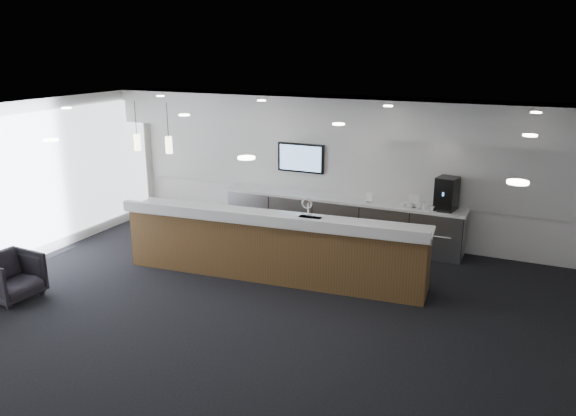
% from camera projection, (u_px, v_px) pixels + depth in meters
% --- Properties ---
extents(ground, '(10.00, 10.00, 0.00)m').
position_uv_depth(ground, '(260.00, 314.00, 8.58)').
color(ground, black).
rests_on(ground, ground).
extents(ceiling, '(10.00, 8.00, 0.02)m').
position_uv_depth(ceiling, '(257.00, 117.00, 7.75)').
color(ceiling, black).
rests_on(ceiling, back_wall).
extents(back_wall, '(10.00, 0.02, 3.00)m').
position_uv_depth(back_wall, '(347.00, 168.00, 11.66)').
color(back_wall, white).
rests_on(back_wall, ground).
extents(left_wall, '(0.02, 8.00, 3.00)m').
position_uv_depth(left_wall, '(13.00, 186.00, 10.16)').
color(left_wall, white).
rests_on(left_wall, ground).
extents(soffit_bulkhead, '(10.00, 0.90, 0.70)m').
position_uv_depth(soffit_bulkhead, '(341.00, 115.00, 10.95)').
color(soffit_bulkhead, silver).
rests_on(soffit_bulkhead, back_wall).
extents(alcove_panel, '(9.80, 0.06, 1.40)m').
position_uv_depth(alcove_panel, '(346.00, 164.00, 11.61)').
color(alcove_panel, silver).
rests_on(alcove_panel, back_wall).
extents(window_blinds_wall, '(0.04, 7.36, 2.55)m').
position_uv_depth(window_blinds_wall, '(15.00, 186.00, 10.14)').
color(window_blinds_wall, '#AFBFD2').
rests_on(window_blinds_wall, left_wall).
extents(back_credenza, '(5.06, 0.66, 0.95)m').
position_uv_depth(back_credenza, '(340.00, 220.00, 11.63)').
color(back_credenza, gray).
rests_on(back_credenza, ground).
extents(wall_tv, '(1.05, 0.08, 0.62)m').
position_uv_depth(wall_tv, '(301.00, 158.00, 11.94)').
color(wall_tv, black).
rests_on(wall_tv, back_wall).
extents(pendant_left, '(0.12, 0.12, 0.30)m').
position_uv_depth(pendant_left, '(155.00, 149.00, 9.61)').
color(pendant_left, '#F6E9C0').
rests_on(pendant_left, ceiling).
extents(pendant_right, '(0.12, 0.12, 0.30)m').
position_uv_depth(pendant_right, '(122.00, 146.00, 9.89)').
color(pendant_right, '#F6E9C0').
rests_on(pendant_right, ceiling).
extents(ceiling_can_lights, '(7.00, 5.00, 0.02)m').
position_uv_depth(ceiling_can_lights, '(257.00, 119.00, 7.76)').
color(ceiling_can_lights, silver).
rests_on(ceiling_can_lights, ceiling).
extents(service_counter, '(5.47, 1.36, 1.49)m').
position_uv_depth(service_counter, '(273.00, 246.00, 9.82)').
color(service_counter, brown).
rests_on(service_counter, ground).
extents(coffee_machine, '(0.43, 0.52, 0.63)m').
position_uv_depth(coffee_machine, '(447.00, 194.00, 10.57)').
color(coffee_machine, black).
rests_on(coffee_machine, back_credenza).
extents(info_sign_left, '(0.14, 0.04, 0.19)m').
position_uv_depth(info_sign_left, '(369.00, 197.00, 11.15)').
color(info_sign_left, white).
rests_on(info_sign_left, back_credenza).
extents(info_sign_right, '(0.20, 0.03, 0.26)m').
position_uv_depth(info_sign_right, '(414.00, 201.00, 10.77)').
color(info_sign_right, white).
rests_on(info_sign_right, back_credenza).
extents(armchair, '(0.86, 0.84, 0.74)m').
position_uv_depth(armchair, '(11.00, 277.00, 9.02)').
color(armchair, black).
rests_on(armchair, ground).
extents(cup_0, '(0.10, 0.10, 0.09)m').
position_uv_depth(cup_0, '(433.00, 208.00, 10.61)').
color(cup_0, white).
rests_on(cup_0, back_credenza).
extents(cup_1, '(0.14, 0.14, 0.09)m').
position_uv_depth(cup_1, '(425.00, 207.00, 10.67)').
color(cup_1, white).
rests_on(cup_1, back_credenza).
extents(cup_2, '(0.12, 0.12, 0.09)m').
position_uv_depth(cup_2, '(418.00, 206.00, 10.72)').
color(cup_2, white).
rests_on(cup_2, back_credenza).
extents(cup_3, '(0.13, 0.13, 0.09)m').
position_uv_depth(cup_3, '(411.00, 205.00, 10.78)').
color(cup_3, white).
rests_on(cup_3, back_credenza).
extents(cup_4, '(0.14, 0.14, 0.09)m').
position_uv_depth(cup_4, '(404.00, 205.00, 10.83)').
color(cup_4, white).
rests_on(cup_4, back_credenza).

